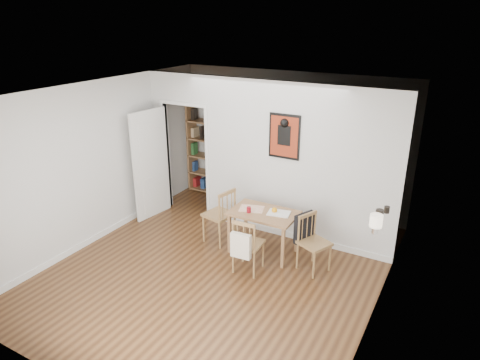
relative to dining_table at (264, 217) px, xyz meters
The scene contains 15 objects.
ground 1.00m from the dining_table, 117.92° to the right, with size 5.20×5.20×0.00m, color brown.
room_shell 0.98m from the dining_table, 113.05° to the left, with size 5.20×5.20×5.20m.
dining_table is the anchor object (origin of this frame).
chair_left 0.80m from the dining_table, behind, with size 0.56×0.56×0.95m.
chair_right 0.88m from the dining_table, ahead, with size 0.61×0.57×0.86m.
chair_front 0.61m from the dining_table, 86.23° to the right, with size 0.45×0.51×0.86m.
bookshelf 2.75m from the dining_table, 141.51° to the left, with size 0.82×0.33×1.94m.
fireplace 1.84m from the dining_table, 14.20° to the right, with size 0.45×1.25×1.16m.
red_glass 0.26m from the dining_table, 148.23° to the right, with size 0.07×0.07×0.09m, color maroon.
orange_fruit 0.21m from the dining_table, 20.98° to the left, with size 0.08×0.08×0.08m, color orange.
placemat 0.23m from the dining_table, behind, with size 0.37×0.28×0.00m, color beige.
notebook 0.25m from the dining_table, 15.26° to the left, with size 0.33×0.24×0.02m, color silver.
mantel_lamp 2.07m from the dining_table, 22.85° to the right, with size 0.15×0.15×0.23m.
ceramic_jar_a 1.89m from the dining_table, 10.91° to the right, with size 0.10×0.10×0.12m, color black.
ceramic_jar_b 1.90m from the dining_table, ahead, with size 0.07×0.07×0.09m, color black.
Camera 1 is at (2.94, -4.67, 3.53)m, focal length 32.00 mm.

